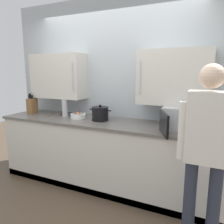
{
  "coord_description": "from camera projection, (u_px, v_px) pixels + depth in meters",
  "views": [
    {
      "loc": [
        1.31,
        -1.74,
        1.63
      ],
      "look_at": [
        0.15,
        0.81,
        1.1
      ],
      "focal_mm": 34.36,
      "sensor_mm": 36.0,
      "label": 1
    }
  ],
  "objects": [
    {
      "name": "ground_plane",
      "position": [
        70.0,
        220.0,
        2.4
      ],
      "size": [
        9.77,
        9.77,
        0.0
      ],
      "primitive_type": "plane",
      "color": "#4C3D2D"
    },
    {
      "name": "back_wall_tiled",
      "position": [
        114.0,
        87.0,
        3.2
      ],
      "size": [
        3.53,
        0.44,
        2.71
      ],
      "color": "#B2BCC1",
      "rests_on": "ground_plane"
    },
    {
      "name": "counter_unit",
      "position": [
        104.0,
        154.0,
        3.07
      ],
      "size": [
        3.15,
        0.72,
        0.95
      ],
      "color": "beige",
      "rests_on": "ground_plane"
    },
    {
      "name": "microwave_oven",
      "position": [
        184.0,
        118.0,
        2.56
      ],
      "size": [
        0.55,
        0.77,
        0.26
      ],
      "color": "#B7BABF",
      "rests_on": "counter_unit"
    },
    {
      "name": "fruit_bowl",
      "position": [
        78.0,
        115.0,
        3.16
      ],
      "size": [
        0.22,
        0.22,
        0.09
      ],
      "color": "white",
      "rests_on": "counter_unit"
    },
    {
      "name": "wooden_spoon",
      "position": [
        54.0,
        114.0,
        3.42
      ],
      "size": [
        0.25,
        0.23,
        0.02
      ],
      "color": "#A37547",
      "rests_on": "counter_unit"
    },
    {
      "name": "stock_pot",
      "position": [
        100.0,
        114.0,
        3.01
      ],
      "size": [
        0.33,
        0.24,
        0.22
      ],
      "color": "black",
      "rests_on": "counter_unit"
    },
    {
      "name": "thermos_flask",
      "position": [
        65.0,
        108.0,
        3.28
      ],
      "size": [
        0.09,
        0.09,
        0.26
      ],
      "color": "#B7BABF",
      "rests_on": "counter_unit"
    },
    {
      "name": "knife_block",
      "position": [
        32.0,
        106.0,
        3.52
      ],
      "size": [
        0.11,
        0.15,
        0.34
      ],
      "color": "brown",
      "rests_on": "counter_unit"
    },
    {
      "name": "person_figure",
      "position": [
        205.0,
        146.0,
        1.81
      ],
      "size": [
        0.44,
        0.56,
        1.7
      ],
      "color": "#282D3D",
      "rests_on": "ground_plane"
    }
  ]
}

